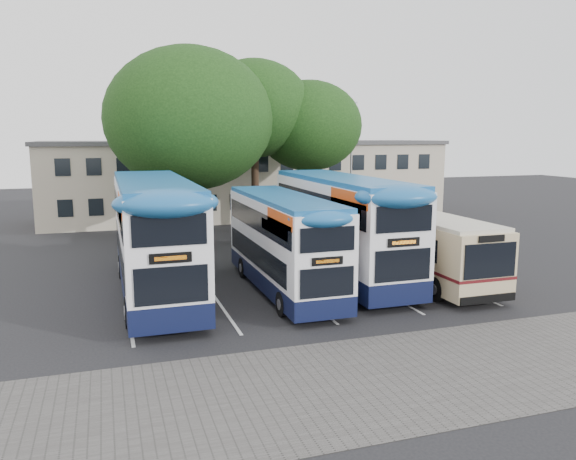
# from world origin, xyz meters

# --- Properties ---
(ground) EXTENTS (120.00, 120.00, 0.00)m
(ground) POSITION_xyz_m (0.00, 0.00, 0.00)
(ground) COLOR black
(ground) RESTS_ON ground
(paving_strip) EXTENTS (40.00, 6.00, 0.01)m
(paving_strip) POSITION_xyz_m (-2.00, -5.00, 0.01)
(paving_strip) COLOR #595654
(paving_strip) RESTS_ON ground
(bay_lines) EXTENTS (14.12, 11.00, 0.01)m
(bay_lines) POSITION_xyz_m (-3.75, 5.00, 0.01)
(bay_lines) COLOR silver
(bay_lines) RESTS_ON ground
(depot_building) EXTENTS (32.40, 8.40, 6.20)m
(depot_building) POSITION_xyz_m (0.00, 26.99, 3.15)
(depot_building) COLOR beige
(depot_building) RESTS_ON ground
(lamp_post) EXTENTS (0.25, 1.05, 9.06)m
(lamp_post) POSITION_xyz_m (6.00, 19.97, 5.08)
(lamp_post) COLOR gray
(lamp_post) RESTS_ON ground
(tree_left) EXTENTS (10.10, 10.10, 11.90)m
(tree_left) POSITION_xyz_m (-6.30, 16.43, 7.60)
(tree_left) COLOR black
(tree_left) RESTS_ON ground
(tree_mid) EXTENTS (7.51, 7.51, 11.56)m
(tree_mid) POSITION_xyz_m (-1.75, 18.36, 8.35)
(tree_mid) COLOR black
(tree_mid) RESTS_ON ground
(tree_right) EXTENTS (7.17, 7.17, 10.32)m
(tree_right) POSITION_xyz_m (2.03, 18.26, 7.25)
(tree_right) COLOR black
(tree_right) RESTS_ON ground
(bus_dd_left) EXTENTS (2.83, 11.68, 4.87)m
(bus_dd_left) POSITION_xyz_m (-9.51, 5.35, 2.68)
(bus_dd_left) COLOR #0E1436
(bus_dd_left) RESTS_ON ground
(bus_dd_mid) EXTENTS (2.40, 9.92, 4.13)m
(bus_dd_mid) POSITION_xyz_m (-4.27, 4.28, 2.28)
(bus_dd_mid) COLOR #0E1436
(bus_dd_mid) RESTS_ON ground
(bus_dd_right) EXTENTS (2.77, 11.41, 4.76)m
(bus_dd_right) POSITION_xyz_m (-1.04, 5.57, 2.62)
(bus_dd_right) COLOR #0E1436
(bus_dd_right) RESTS_ON ground
(bus_single) EXTENTS (2.64, 10.38, 3.10)m
(bus_single) POSITION_xyz_m (2.32, 4.48, 1.75)
(bus_single) COLOR #CBB487
(bus_single) RESTS_ON ground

